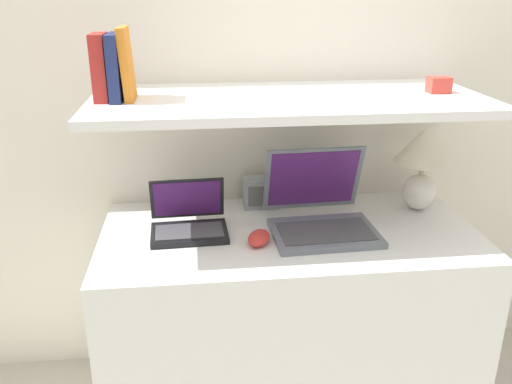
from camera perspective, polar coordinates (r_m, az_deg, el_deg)
wall_back at (r=2.02m, az=2.02°, el=13.08°), size 6.00×0.05×2.40m
desk at (r=1.98m, az=3.33°, el=-13.47°), size 1.24×0.61×0.71m
back_riser at (r=2.16m, az=1.98°, el=-4.12°), size 1.24×0.04×1.12m
shelf at (r=1.74m, az=3.47°, el=9.59°), size 1.24×0.55×0.03m
table_lamp at (r=2.00m, az=17.19°, el=3.50°), size 0.20×0.20×0.31m
laptop_large at (r=1.81m, az=6.80°, el=-2.27°), size 0.35×0.35×0.26m
laptop_small at (r=1.79m, az=-7.09°, el=-3.15°), size 0.25×0.22×0.16m
computer_mouse at (r=1.71m, az=0.31°, el=-4.85°), size 0.10×0.13×0.04m
router_box at (r=1.98m, az=0.50°, el=-0.00°), size 0.13×0.09×0.11m
book_red at (r=1.72m, az=-16.03°, el=12.49°), size 0.04×0.12×0.20m
book_navy at (r=1.71m, az=-14.59°, el=12.59°), size 0.03×0.16×0.20m
book_orange at (r=1.70m, az=-13.47°, el=12.97°), size 0.04×0.13×0.21m
shelf_gadget at (r=1.88m, az=18.68°, el=10.63°), size 0.07×0.05×0.05m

